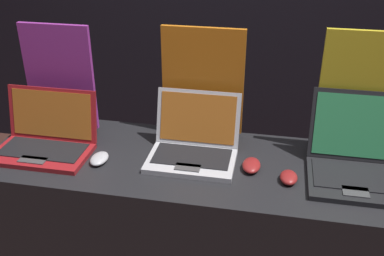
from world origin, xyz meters
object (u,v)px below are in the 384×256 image
(promo_stand_middle, at_px, (203,86))
(promo_stand_back, at_px, (355,97))
(mouse_back, at_px, (289,177))
(mouse_front, at_px, (99,159))
(laptop_middle, at_px, (194,144))
(mouse_middle, at_px, (251,165))
(promo_stand_front, at_px, (60,82))
(laptop_back, at_px, (353,159))
(laptop_front, at_px, (46,138))

(promo_stand_middle, relative_size, promo_stand_back, 0.94)
(promo_stand_middle, relative_size, mouse_back, 5.06)
(mouse_front, height_order, laptop_middle, laptop_middle)
(promo_stand_middle, bearing_deg, laptop_middle, -90.00)
(laptop_middle, xyz_separation_m, mouse_middle, (0.24, -0.06, -0.04))
(promo_stand_front, relative_size, laptop_back, 1.35)
(laptop_back, xyz_separation_m, promo_stand_back, (0.00, 0.18, 0.18))
(laptop_middle, distance_m, laptop_back, 0.61)
(mouse_front, relative_size, mouse_back, 1.10)
(mouse_front, height_order, promo_stand_back, promo_stand_back)
(promo_stand_back, bearing_deg, promo_stand_front, -177.92)
(mouse_front, bearing_deg, laptop_middle, 18.19)
(laptop_front, xyz_separation_m, laptop_back, (1.23, 0.06, 0.01))
(mouse_back, xyz_separation_m, promo_stand_back, (0.23, 0.27, 0.23))
(laptop_front, distance_m, promo_stand_middle, 0.69)
(promo_stand_middle, bearing_deg, laptop_front, -156.52)
(mouse_middle, relative_size, promo_stand_back, 0.22)
(laptop_front, distance_m, mouse_back, 1.00)
(laptop_middle, relative_size, promo_stand_middle, 0.72)
(mouse_middle, distance_m, mouse_back, 0.15)
(laptop_front, distance_m, laptop_middle, 0.62)
(promo_stand_front, bearing_deg, laptop_front, -90.00)
(laptop_front, xyz_separation_m, promo_stand_front, (0.00, 0.19, 0.18))
(laptop_back, bearing_deg, promo_stand_front, 173.84)
(mouse_middle, height_order, promo_stand_middle, promo_stand_middle)
(promo_stand_middle, distance_m, promo_stand_back, 0.62)
(promo_stand_back, bearing_deg, promo_stand_middle, 176.93)
(promo_stand_back, bearing_deg, laptop_middle, -165.29)
(mouse_front, bearing_deg, laptop_back, 6.04)
(mouse_front, bearing_deg, mouse_back, 0.45)
(mouse_middle, xyz_separation_m, laptop_back, (0.38, 0.04, 0.05))
(laptop_back, bearing_deg, laptop_middle, 178.53)
(laptop_front, distance_m, promo_stand_front, 0.26)
(promo_stand_middle, relative_size, laptop_back, 1.34)
(mouse_back, bearing_deg, laptop_front, 177.61)
(laptop_middle, bearing_deg, laptop_front, -173.30)
(laptop_front, bearing_deg, laptop_back, 2.62)
(mouse_front, bearing_deg, promo_stand_middle, 40.82)
(laptop_front, bearing_deg, laptop_middle, 6.70)
(mouse_front, xyz_separation_m, mouse_middle, (0.60, 0.06, 0.00))
(promo_stand_front, distance_m, laptop_back, 1.25)
(laptop_front, height_order, promo_stand_back, promo_stand_back)
(laptop_front, distance_m, promo_stand_back, 1.26)
(laptop_middle, distance_m, mouse_back, 0.40)
(promo_stand_front, distance_m, mouse_back, 1.04)
(mouse_back, bearing_deg, laptop_back, 22.81)
(promo_stand_middle, bearing_deg, promo_stand_back, -3.07)
(laptop_front, relative_size, promo_stand_front, 0.80)
(promo_stand_front, relative_size, promo_stand_back, 0.95)
(promo_stand_front, relative_size, mouse_back, 5.09)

